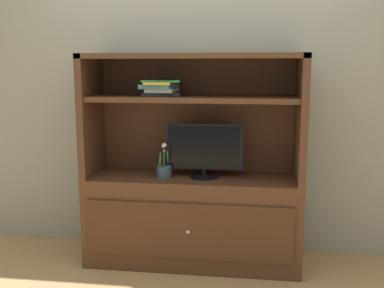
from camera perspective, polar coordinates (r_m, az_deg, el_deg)
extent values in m
plane|color=tan|center=(3.14, -0.91, -17.63)|extent=(8.00, 8.00, 0.00)
cube|color=gray|center=(3.53, 0.89, 9.07)|extent=(6.00, 0.10, 2.80)
cube|color=#4C2D1C|center=(3.37, 0.12, -9.56)|extent=(1.56, 0.47, 0.65)
cube|color=#462A19|center=(3.14, -0.50, -11.05)|extent=(1.43, 0.02, 0.39)
sphere|color=silver|center=(3.13, -0.53, -11.14)|extent=(0.02, 0.02, 0.02)
cube|color=#4C2D1C|center=(3.38, -12.67, 3.61)|extent=(0.05, 0.47, 0.88)
cube|color=#4C2D1C|center=(3.19, 13.70, 3.21)|extent=(0.05, 0.47, 0.88)
cube|color=#4C2D1C|center=(3.42, 0.63, 3.92)|extent=(1.56, 0.02, 0.88)
cube|color=#4C2D1C|center=(3.18, 0.12, 11.09)|extent=(1.56, 0.47, 0.04)
cube|color=#4C2D1C|center=(3.19, 0.12, 5.80)|extent=(1.46, 0.43, 0.04)
cylinder|color=black|center=(3.26, 1.53, -4.12)|extent=(0.22, 0.22, 0.01)
cylinder|color=black|center=(3.26, 1.54, -3.61)|extent=(0.03, 0.03, 0.05)
cube|color=black|center=(3.22, 1.55, -0.33)|extent=(0.56, 0.02, 0.33)
cube|color=black|center=(3.20, 1.52, -0.37)|extent=(0.52, 0.00, 0.30)
cylinder|color=#384C56|center=(3.25, -3.57, -3.51)|extent=(0.11, 0.11, 0.09)
cylinder|color=#3D6B33|center=(3.23, -3.59, -1.41)|extent=(0.01, 0.01, 0.16)
cube|color=#2D7A38|center=(3.23, -3.10, -1.89)|extent=(0.03, 0.12, 0.13)
cube|color=#2D7A38|center=(3.23, -4.07, -1.90)|extent=(0.03, 0.10, 0.07)
sphere|color=silver|center=(3.23, -3.57, -0.87)|extent=(0.02, 0.02, 0.02)
sphere|color=silver|center=(3.20, -3.54, -0.10)|extent=(0.03, 0.03, 0.03)
sphere|color=silver|center=(3.22, -3.65, -0.23)|extent=(0.03, 0.03, 0.03)
cube|color=black|center=(3.23, -3.82, 6.38)|extent=(0.30, 0.28, 0.03)
cube|color=silver|center=(3.23, -3.77, 6.85)|extent=(0.21, 0.28, 0.03)
cube|color=teal|center=(3.23, -4.18, 7.34)|extent=(0.25, 0.30, 0.03)
cube|color=gold|center=(3.22, -4.04, 7.76)|extent=(0.20, 0.34, 0.02)
cube|color=#338C4C|center=(3.23, -3.83, 8.03)|extent=(0.30, 0.34, 0.01)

